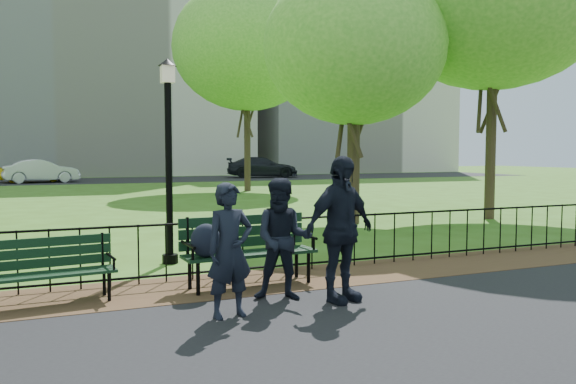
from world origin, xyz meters
name	(u,v)px	position (x,y,z in m)	size (l,w,h in m)	color
ground	(277,310)	(0.00, 0.00, 0.00)	(120.00, 120.00, 0.00)	#395C18
dirt_strip	(240,283)	(0.00, 1.50, 0.01)	(60.00, 1.60, 0.01)	#3E2B19
far_street	(95,181)	(0.00, 35.00, 0.01)	(70.00, 9.00, 0.01)	black
iron_fence	(231,246)	(0.00, 2.00, 0.50)	(24.06, 0.06, 1.00)	black
apartment_mid	(105,9)	(2.00, 48.00, 15.00)	(24.00, 15.00, 30.00)	beige
apartment_east	(340,59)	(26.00, 48.00, 12.00)	(20.00, 15.00, 24.00)	beige
park_bench_main	(232,242)	(-0.19, 1.29, 0.68)	(1.99, 0.74, 1.11)	black
park_bench_left_a	(47,264)	(-2.62, 1.37, 0.53)	(1.68, 0.68, 0.93)	black
lamppost	(169,153)	(-0.66, 3.49, 1.94)	(0.32, 0.32, 3.56)	black
tree_near_e	(354,47)	(5.06, 7.19, 4.79)	(4.96, 4.96, 6.91)	#2D2116
tree_far_e	(247,47)	(6.53, 20.85, 7.23)	(7.47, 7.47, 10.41)	#2D2116
person_left	(230,250)	(-0.62, -0.07, 0.81)	(0.58, 0.38, 1.59)	black
person_mid	(283,239)	(0.25, 0.42, 0.82)	(0.78, 0.41, 1.61)	black
person_right	(340,229)	(0.90, 0.06, 0.96)	(1.11, 0.46, 1.90)	black
taxi	(31,171)	(-4.02, 34.62, 0.71)	(1.65, 4.11, 1.40)	yellow
sedan_silver	(41,171)	(-3.39, 33.26, 0.77)	(1.60, 4.58, 1.51)	#B9BBC1
sedan_dark	(262,167)	(12.46, 35.09, 0.82)	(2.26, 5.55, 1.61)	black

